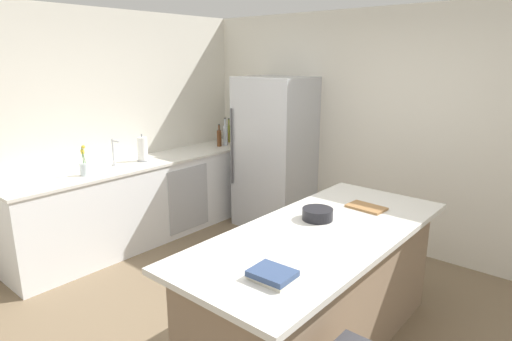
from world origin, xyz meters
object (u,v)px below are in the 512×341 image
Objects in this scene: sink_faucet at (114,152)px; mixing_bowl at (318,214)px; cutting_board at (366,207)px; paper_towel_roll at (143,149)px; soda_bottle at (225,135)px; kitchen_island at (319,289)px; flower_vase at (84,167)px; olive_oil_bottle at (229,133)px; hot_sauce_bottle at (226,138)px; cookbook_stack at (272,275)px; syrup_bottle at (219,138)px; refrigerator at (275,154)px.

sink_faucet reaches higher than mixing_bowl.
sink_faucet is 0.98× the size of cutting_board.
paper_towel_roll is 1.26m from soda_bottle.
kitchen_island is 7.32× the size of flower_vase.
kitchen_island is at bearing -8.17° from paper_towel_roll.
cutting_board is (2.68, 0.59, -0.17)m from sink_faucet.
kitchen_island is at bearing 8.46° from flower_vase.
olive_oil_bottle is 1.68× the size of hot_sauce_bottle.
hot_sauce_bottle reaches higher than cutting_board.
soda_bottle reaches higher than hot_sauce_bottle.
syrup_bottle is at bearing 139.80° from cookbook_stack.
flower_vase is 1.02× the size of cutting_board.
olive_oil_bottle is (-0.04, 1.45, -0.01)m from paper_towel_roll.
flower_vase is at bearing -167.27° from mixing_bowl.
soda_bottle reaches higher than olive_oil_bottle.
syrup_bottle is (0.07, 1.16, -0.02)m from paper_towel_roll.
sink_faucet is 1.52× the size of hot_sauce_bottle.
mixing_bowl is at bearing 107.99° from cookbook_stack.
soda_bottle is at bearing 158.45° from cutting_board.
flower_vase is 2.75m from cutting_board.
sink_faucet is 2.75m from cutting_board.
cutting_board is at bearing -30.94° from refrigerator.
hot_sauce_bottle is 0.67× the size of syrup_bottle.
sink_faucet is 2.92m from cookbook_stack.
olive_oil_bottle is (-0.12, 2.20, 0.04)m from flower_vase.
kitchen_island is 2.72m from sink_faucet.
soda_bottle is at bearing 86.44° from paper_towel_roll.
paper_towel_roll is 3.00m from cookbook_stack.
cutting_board is at bearing -21.55° from soda_bottle.
hot_sauce_bottle is 0.20m from syrup_bottle.
paper_towel_roll is at bearing 171.83° from kitchen_island.
cutting_board reaches higher than kitchen_island.
paper_towel_roll is 0.85× the size of soda_bottle.
sink_faucet is 1.69m from hot_sauce_bottle.
syrup_bottle is at bearing -73.40° from hot_sauce_bottle.
hot_sauce_bottle is at bearing 138.11° from cookbook_stack.
sink_faucet is at bearing -167.66° from cutting_board.
sink_faucet is at bearing -119.50° from refrigerator.
sink_faucet is at bearing -177.09° from mixing_bowl.
refrigerator is 5.99× the size of flower_vase.
cookbook_stack is at bearing -8.04° from flower_vase.
paper_towel_roll is 1.45m from olive_oil_bottle.
mixing_bowl is (2.41, -1.37, -0.10)m from syrup_bottle.
cookbook_stack reaches higher than kitchen_island.
hot_sauce_bottle is at bearing 127.94° from soda_bottle.
kitchen_island is at bearing -31.05° from syrup_bottle.
cutting_board is at bearing 21.32° from flower_vase.
paper_towel_roll is (-0.89, -1.30, 0.14)m from refrigerator.
hot_sauce_bottle is (0.01, 1.35, -0.05)m from paper_towel_roll.
refrigerator is at bearing 55.58° from paper_towel_roll.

